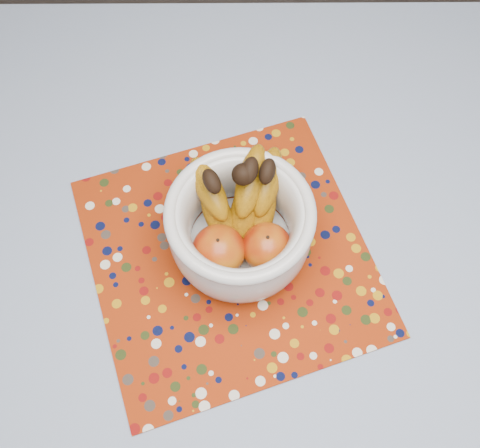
% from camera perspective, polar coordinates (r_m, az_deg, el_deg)
% --- Properties ---
extents(table, '(1.20, 1.20, 0.75)m').
position_cam_1_polar(table, '(0.99, 4.96, -9.57)').
color(table, brown).
rests_on(table, ground).
extents(tablecloth, '(1.32, 1.32, 0.01)m').
position_cam_1_polar(tablecloth, '(0.91, 5.37, -8.14)').
color(tablecloth, slate).
rests_on(tablecloth, table).
extents(placemat, '(0.56, 0.56, 0.00)m').
position_cam_1_polar(placemat, '(0.93, -1.08, -3.22)').
color(placemat, maroon).
rests_on(placemat, tablecloth).
extents(fruit_bowl, '(0.23, 0.24, 0.18)m').
position_cam_1_polar(fruit_bowl, '(0.87, 0.05, 0.50)').
color(fruit_bowl, silver).
rests_on(fruit_bowl, placemat).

